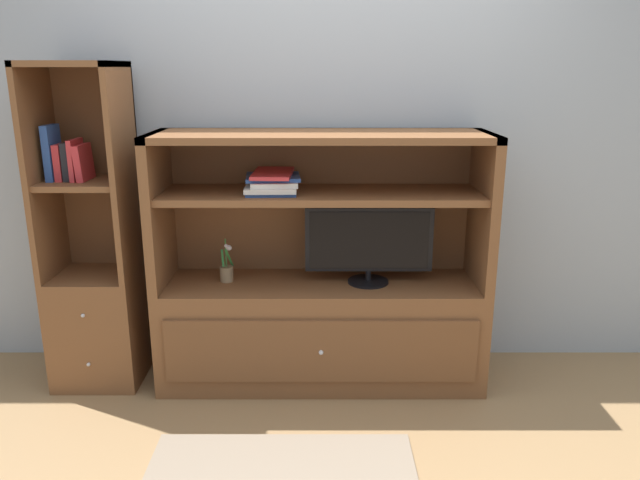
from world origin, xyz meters
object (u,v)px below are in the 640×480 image
(tv_monitor, at_px, (368,244))
(potted_plant, at_px, (226,270))
(media_console, at_px, (320,303))
(magazine_stack, at_px, (272,182))
(bookshelf_tall, at_px, (95,281))
(upright_book_row, at_px, (66,159))

(tv_monitor, height_order, potted_plant, tv_monitor)
(media_console, bearing_deg, potted_plant, 178.86)
(media_console, xyz_separation_m, potted_plant, (-0.51, 0.01, 0.18))
(magazine_stack, bearing_deg, bookshelf_tall, 179.62)
(potted_plant, xyz_separation_m, upright_book_row, (-0.78, -0.02, 0.60))
(media_console, relative_size, potted_plant, 7.31)
(potted_plant, bearing_deg, media_console, -1.14)
(tv_monitor, relative_size, potted_plant, 2.84)
(magazine_stack, height_order, upright_book_row, upright_book_row)
(media_console, distance_m, tv_monitor, 0.42)
(tv_monitor, bearing_deg, media_console, 177.17)
(tv_monitor, height_order, upright_book_row, upright_book_row)
(tv_monitor, distance_m, magazine_stack, 0.60)
(magazine_stack, bearing_deg, media_console, 0.59)
(potted_plant, bearing_deg, tv_monitor, -1.71)
(bookshelf_tall, bearing_deg, tv_monitor, -0.64)
(media_console, relative_size, bookshelf_tall, 1.02)
(magazine_stack, distance_m, bookshelf_tall, 1.11)
(tv_monitor, xyz_separation_m, bookshelf_tall, (-1.47, 0.02, -0.22))
(potted_plant, height_order, bookshelf_tall, bookshelf_tall)
(bookshelf_tall, bearing_deg, magazine_stack, -0.38)
(bookshelf_tall, distance_m, upright_book_row, 0.67)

